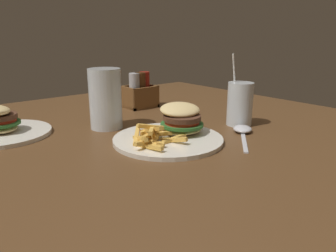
# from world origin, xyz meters

# --- Properties ---
(dining_table) EXTENTS (1.48, 1.22, 0.73)m
(dining_table) POSITION_xyz_m (0.00, 0.00, 0.66)
(dining_table) COLOR brown
(dining_table) RESTS_ON ground_plane
(meal_plate_near) EXTENTS (0.26, 0.26, 0.09)m
(meal_plate_near) POSITION_xyz_m (0.09, -0.10, 0.76)
(meal_plate_near) COLOR silver
(meal_plate_near) RESTS_ON dining_table
(beer_glass) EXTENTS (0.09, 0.09, 0.16)m
(beer_glass) POSITION_xyz_m (0.02, 0.10, 0.81)
(beer_glass) COLOR silver
(beer_glass) RESTS_ON dining_table
(juice_glass) EXTENTS (0.07, 0.07, 0.20)m
(juice_glass) POSITION_xyz_m (0.32, -0.12, 0.79)
(juice_glass) COLOR silver
(juice_glass) RESTS_ON dining_table
(spoon) EXTENTS (0.16, 0.15, 0.02)m
(spoon) POSITION_xyz_m (0.26, -0.17, 0.74)
(spoon) COLOR silver
(spoon) RESTS_ON dining_table
(meal_plate_far) EXTENTS (0.24, 0.24, 0.08)m
(meal_plate_far) POSITION_xyz_m (-0.23, 0.20, 0.76)
(meal_plate_far) COLOR silver
(meal_plate_far) RESTS_ON dining_table
(condiment_caddy) EXTENTS (0.10, 0.09, 0.12)m
(condiment_caddy) POSITION_xyz_m (0.23, 0.25, 0.78)
(condiment_caddy) COLOR brown
(condiment_caddy) RESTS_ON dining_table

